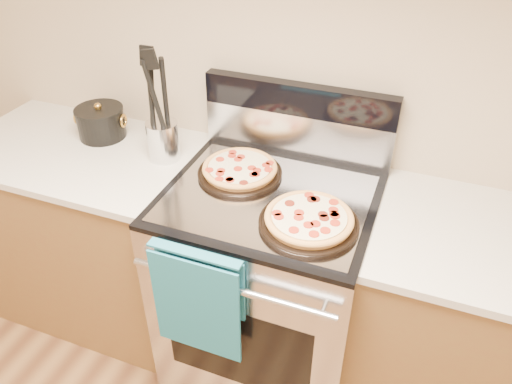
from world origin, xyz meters
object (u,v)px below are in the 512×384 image
(range_body, at_px, (269,286))
(utensil_crock, at_px, (163,141))
(pepperoni_pizza_front, at_px, (309,220))
(saucepan, at_px, (101,124))
(pepperoni_pizza_back, at_px, (240,170))

(range_body, bearing_deg, utensil_crock, 168.45)
(pepperoni_pizza_front, relative_size, saucepan, 1.65)
(pepperoni_pizza_front, height_order, saucepan, saucepan)
(range_body, height_order, pepperoni_pizza_front, pepperoni_pizza_front)
(pepperoni_pizza_front, bearing_deg, utensil_crock, 161.05)
(range_body, xyz_separation_m, pepperoni_pizza_front, (0.18, -0.13, 0.50))
(range_body, xyz_separation_m, utensil_crock, (-0.49, 0.10, 0.54))
(range_body, height_order, saucepan, saucepan)
(pepperoni_pizza_back, distance_m, saucepan, 0.69)
(pepperoni_pizza_front, relative_size, utensil_crock, 2.07)
(range_body, distance_m, utensil_crock, 0.74)
(pepperoni_pizza_front, xyz_separation_m, utensil_crock, (-0.67, 0.23, 0.04))
(utensil_crock, bearing_deg, pepperoni_pizza_front, -18.95)
(pepperoni_pizza_back, xyz_separation_m, utensil_crock, (-0.34, 0.03, 0.04))
(range_body, relative_size, utensil_crock, 5.69)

